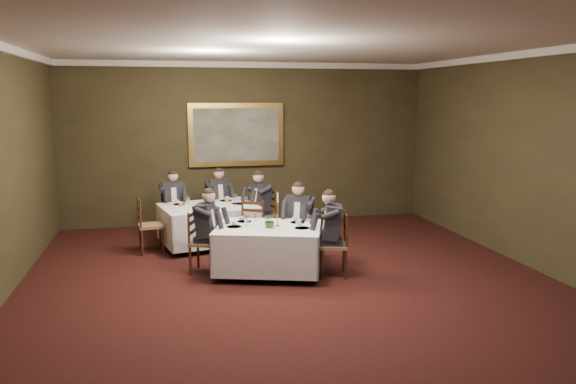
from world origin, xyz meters
name	(u,v)px	position (x,y,z in m)	size (l,w,h in m)	color
ground	(302,298)	(0.00, 0.00, 0.00)	(10.00, 10.00, 0.00)	black
ceiling	(303,39)	(0.00, 0.00, 3.50)	(8.00, 10.00, 0.10)	silver
back_wall	(247,144)	(0.00, 5.00, 1.75)	(8.00, 0.10, 3.50)	#312C18
front_wall	(550,309)	(0.00, -5.00, 1.75)	(8.00, 0.10, 3.50)	#312C18
right_wall	(562,166)	(4.00, 0.00, 1.75)	(0.10, 10.00, 3.50)	#312C18
crown_molding	(303,44)	(0.00, 0.00, 3.44)	(8.00, 10.00, 0.12)	white
table_main	(268,246)	(-0.25, 1.16, 0.45)	(1.93, 1.67, 0.67)	black
table_second	(209,222)	(-1.03, 3.09, 0.45)	(1.96, 1.64, 0.67)	black
chair_main_backleft	(249,242)	(-0.42, 2.09, 0.28)	(0.59, 0.58, 1.00)	brown
chair_main_backright	(300,243)	(0.42, 1.83, 0.28)	(0.59, 0.59, 1.00)	brown
diner_main_backright	(299,230)	(0.41, 1.82, 0.51)	(0.59, 0.62, 1.35)	black
chair_main_endleft	(204,255)	(-1.23, 1.47, 0.28)	(0.55, 0.56, 1.00)	brown
diner_main_endleft	(205,241)	(-1.22, 1.46, 0.51)	(0.59, 0.55, 1.35)	black
chair_main_endright	(334,258)	(0.73, 0.86, 0.28)	(0.51, 0.53, 1.00)	brown
diner_main_endright	(333,244)	(0.72, 0.86, 0.51)	(0.56, 0.50, 1.35)	black
chair_sec_backleft	(174,223)	(-1.67, 3.85, 0.28)	(0.49, 0.48, 1.00)	brown
diner_sec_backleft	(173,212)	(-1.66, 3.84, 0.51)	(0.46, 0.53, 1.35)	black
chair_sec_backright	(218,219)	(-0.77, 4.05, 0.28)	(0.55, 0.54, 1.00)	brown
diner_sec_backright	(218,208)	(-0.76, 4.04, 0.51)	(0.53, 0.58, 1.35)	black
chair_sec_endright	(263,225)	(0.03, 3.32, 0.28)	(0.55, 0.56, 1.00)	brown
diner_sec_endright	(262,214)	(0.02, 3.32, 0.51)	(0.59, 0.54, 1.35)	black
chair_sec_endleft	(151,237)	(-2.09, 2.86, 0.28)	(0.47, 0.49, 1.00)	brown
centerpiece	(270,219)	(-0.24, 1.09, 0.89)	(0.23, 0.20, 0.26)	#2D5926
candlestick	(278,214)	(-0.10, 1.17, 0.96)	(0.08, 0.08, 0.54)	#C38E3B
place_setting_table_main	(247,219)	(-0.52, 1.64, 0.80)	(0.33, 0.31, 0.14)	white
place_setting_table_second	(182,202)	(-1.50, 3.37, 0.80)	(0.33, 0.31, 0.14)	white
painting	(236,135)	(-0.25, 4.94, 1.95)	(2.07, 0.09, 1.37)	#D89F4F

